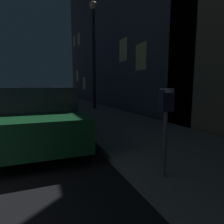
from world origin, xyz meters
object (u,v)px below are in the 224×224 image
at_px(car_green, 41,115).
at_px(street_lamp, 94,40).
at_px(parking_meter, 166,110).
at_px(car_blue, 37,100).

bearing_deg(car_green, street_lamp, 59.52).
distance_m(car_green, street_lamp, 7.03).
relative_size(parking_meter, car_blue, 0.28).
height_order(parking_meter, car_green, same).
bearing_deg(car_green, car_blue, 90.00).
distance_m(parking_meter, car_green, 3.48).
distance_m(parking_meter, car_blue, 8.99).
height_order(parking_meter, car_blue, same).
distance_m(car_green, car_blue, 5.76).
bearing_deg(parking_meter, car_blue, 100.03).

